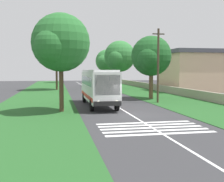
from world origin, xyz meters
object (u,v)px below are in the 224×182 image
utility_pole (158,65)px  roadside_building (194,71)px  roadside_tree_left_1 (55,45)px  coach_bus (98,85)px  trailing_car_1 (96,86)px  roadside_tree_left_0 (60,64)px  trailing_minibus_0 (90,79)px  roadside_tree_right_2 (150,57)px  trailing_car_0 (105,88)px  roadside_tree_right_0 (119,57)px  roadside_tree_left_2 (60,44)px  roadside_tree_right_1 (106,62)px

utility_pole → roadside_building: size_ratio=0.81×
roadside_tree_left_1 → coach_bus: bearing=-170.0°
trailing_car_1 → roadside_tree_left_0: roadside_tree_left_0 is taller
trailing_minibus_0 → roadside_tree_right_2: size_ratio=0.74×
trailing_car_0 → roadside_tree_right_0: size_ratio=0.45×
roadside_tree_left_2 → roadside_tree_left_0: bearing=-0.5°
trailing_car_1 → utility_pole: size_ratio=0.52×
roadside_tree_left_0 → roadside_building: roadside_tree_left_0 is taller
roadside_tree_right_1 → utility_pole: roadside_tree_right_1 is taller
roadside_tree_left_2 → roadside_tree_right_0: (30.41, -11.96, 0.32)m
roadside_tree_left_2 → roadside_tree_right_2: bearing=-50.2°
trailing_car_0 → roadside_tree_right_2: roadside_tree_right_2 is taller
roadside_tree_left_2 → roadside_tree_right_2: roadside_tree_left_2 is taller
coach_bus → trailing_car_1: size_ratio=2.60×
roadside_tree_left_1 → trailing_car_0: bearing=-131.8°
roadside_tree_left_1 → roadside_tree_right_2: bearing=-147.9°
roadside_tree_right_2 → utility_pole: bearing=172.6°
trailing_minibus_0 → roadside_tree_left_1: bearing=146.5°
trailing_minibus_0 → roadside_tree_right_0: (-10.29, -4.65, 4.77)m
trailing_minibus_0 → coach_bus: bearing=174.8°
roadside_tree_left_2 → utility_pole: 12.18m
roadside_tree_left_2 → roadside_tree_right_2: size_ratio=1.07×
trailing_minibus_0 → trailing_car_0: bearing=-178.8°
trailing_car_1 → trailing_minibus_0: (10.24, 0.08, 0.88)m
trailing_car_0 → roadside_tree_right_2: size_ratio=0.53×
roadside_tree_left_0 → utility_pole: (-55.37, -10.39, -1.29)m
roadside_building → trailing_car_0: bearing=88.9°
trailing_car_1 → roadside_tree_right_1: 11.74m
trailing_car_0 → roadside_tree_left_0: 39.87m
trailing_car_1 → roadside_tree_left_0: (29.97, 6.83, 4.97)m
trailing_car_0 → roadside_tree_left_1: 13.41m
trailing_car_1 → roadside_building: bearing=-119.8°
coach_bus → trailing_minibus_0: coach_bus is taller
roadside_tree_right_0 → roadside_building: roadside_tree_right_0 is taller
trailing_car_0 → roadside_tree_right_2: (-11.89, -3.85, 4.73)m
coach_bus → roadside_building: size_ratio=1.09×
coach_bus → roadside_building: (17.56, -19.63, 1.49)m
roadside_tree_left_1 → roadside_tree_right_2: size_ratio=1.47×
roadside_building → coach_bus: bearing=131.8°
roadside_tree_left_1 → roadside_tree_right_2: (-19.23, -12.06, -2.92)m
trailing_car_0 → roadside_tree_right_1: (18.87, -3.36, 5.06)m
roadside_tree_left_2 → roadside_tree_left_1: bearing=1.0°
utility_pole → trailing_minibus_0: bearing=5.8°
trailing_minibus_0 → roadside_tree_left_0: roadside_tree_left_0 is taller
roadside_tree_right_2 → roadside_building: (11.58, -12.01, -1.76)m
roadside_tree_left_1 → roadside_tree_right_2: 22.89m
trailing_minibus_0 → utility_pole: 35.94m
roadside_tree_left_0 → roadside_tree_right_1: (-20.03, -10.50, 0.09)m
roadside_tree_right_0 → roadside_building: 15.04m
utility_pole → roadside_tree_left_0: bearing=10.6°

